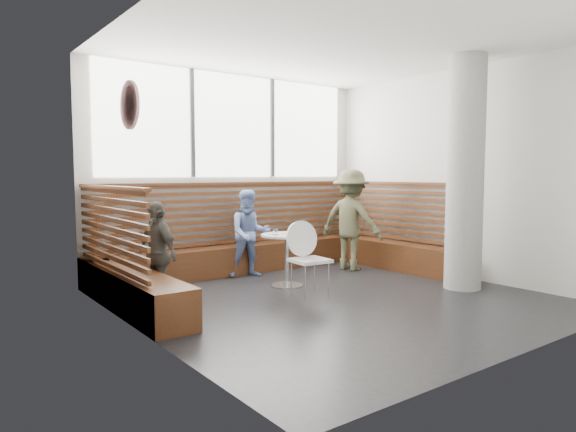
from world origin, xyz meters
TOP-DOWN VIEW (x-y plane):
  - room at (0.00, 0.00)m, footprint 5.00×5.00m
  - booth at (0.00, 1.77)m, footprint 5.00×2.50m
  - concrete_column at (1.85, -0.60)m, footprint 0.50×0.50m
  - wall_art at (-2.46, 0.40)m, footprint 0.03×0.50m
  - cafe_table at (-0.05, 0.96)m, footprint 0.73×0.73m
  - cafe_chair at (-0.19, 0.35)m, footprint 0.47×0.46m
  - adult_man at (1.57, 1.36)m, footprint 0.92×1.22m
  - child_back at (-0.10, 1.86)m, footprint 0.79×0.70m
  - child_left at (-1.93, 1.06)m, footprint 0.44×0.79m
  - plate_near at (-0.22, 1.07)m, footprint 0.19×0.19m
  - plate_far at (0.02, 1.07)m, footprint 0.21×0.21m
  - glass_left at (-0.26, 0.94)m, footprint 0.07×0.07m
  - glass_mid at (0.04, 0.91)m, footprint 0.07×0.07m
  - glass_right at (0.12, 0.99)m, footprint 0.07×0.07m
  - menu_card at (-0.02, 0.81)m, footprint 0.26×0.22m

SIDE VIEW (x-z plane):
  - booth at x=0.00m, z-range -0.31..1.13m
  - cafe_table at x=-0.05m, z-range 0.16..0.91m
  - cafe_chair at x=-0.19m, z-range 0.09..1.07m
  - child_left at x=-1.93m, z-range 0.00..1.27m
  - child_back at x=-0.10m, z-range 0.00..1.35m
  - menu_card at x=-0.02m, z-range 0.75..0.75m
  - plate_near at x=-0.22m, z-range 0.75..0.76m
  - plate_far at x=0.02m, z-range 0.75..0.76m
  - glass_right at x=0.12m, z-range 0.75..0.85m
  - glass_mid at x=0.04m, z-range 0.75..0.85m
  - glass_left at x=-0.26m, z-range 0.75..0.85m
  - adult_man at x=1.57m, z-range 0.00..1.67m
  - concrete_column at x=1.85m, z-range 0.00..3.20m
  - room at x=0.00m, z-range 0.00..3.20m
  - wall_art at x=-2.46m, z-range 2.05..2.55m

